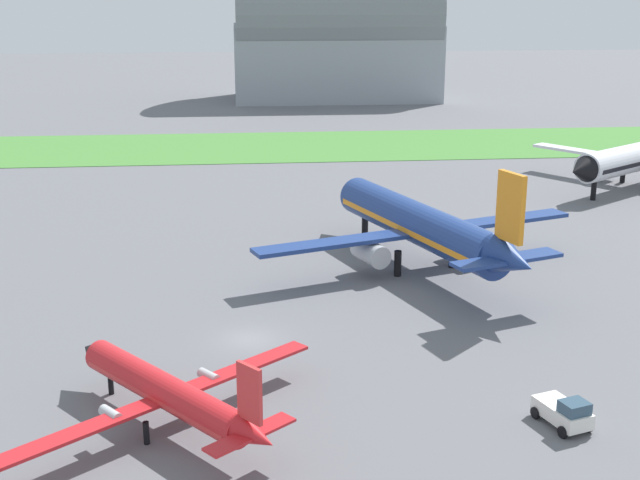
# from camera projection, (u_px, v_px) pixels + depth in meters

# --- Properties ---
(ground_plane) EXTENTS (600.00, 600.00, 0.00)m
(ground_plane) POSITION_uv_depth(u_px,v_px,m) (250.00, 339.00, 62.21)
(ground_plane) COLOR slate
(grass_taxiway_strip) EXTENTS (360.00, 28.00, 0.08)m
(grass_taxiway_strip) POSITION_uv_depth(u_px,v_px,m) (241.00, 147.00, 138.19)
(grass_taxiway_strip) COLOR #478438
(grass_taxiway_strip) RESTS_ON ground_plane
(airplane_foreground_turboprop) EXTENTS (17.32, 15.50, 6.40)m
(airplane_foreground_turboprop) POSITION_uv_depth(u_px,v_px,m) (167.00, 392.00, 48.94)
(airplane_foreground_turboprop) COLOR red
(airplane_foreground_turboprop) RESTS_ON ground_plane
(airplane_midfield_jet) EXTENTS (30.99, 30.73, 11.35)m
(airplane_midfield_jet) POSITION_uv_depth(u_px,v_px,m) (421.00, 225.00, 76.92)
(airplane_midfield_jet) COLOR navy
(airplane_midfield_jet) RESTS_ON ground_plane
(pushback_tug_midfield) EXTENTS (2.93, 3.98, 1.95)m
(pushback_tug_midfield) POSITION_uv_depth(u_px,v_px,m) (564.00, 412.00, 49.58)
(pushback_tug_midfield) COLOR white
(pushback_tug_midfield) RESTS_ON ground_plane
(hangar_distant) EXTENTS (46.29, 26.37, 32.53)m
(hangar_distant) POSITION_uv_depth(u_px,v_px,m) (335.00, 32.00, 195.24)
(hangar_distant) COLOR #9399A3
(hangar_distant) RESTS_ON ground_plane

